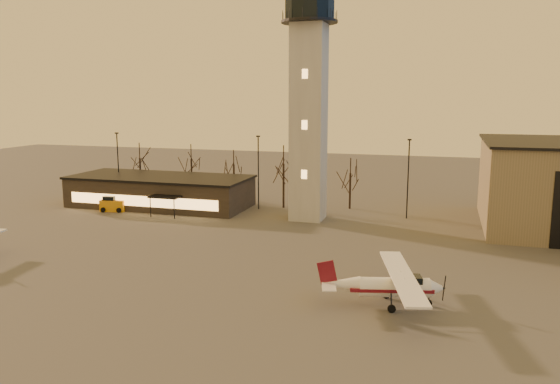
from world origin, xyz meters
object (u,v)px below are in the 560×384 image
object	(u,v)px
cessna_front	(396,290)
service_cart	(113,205)
terminal	(160,191)
control_tower	(309,88)

from	to	relation	value
cessna_front	service_cart	xyz separation A→B (m)	(-39.80, 23.33, -0.38)
terminal	cessna_front	size ratio (longest dim) A/B	2.04
service_cart	control_tower	bearing A→B (deg)	-3.78
control_tower	cessna_front	bearing A→B (deg)	-63.12
terminal	service_cart	world-z (taller)	terminal
control_tower	cessna_front	distance (m)	33.18
control_tower	terminal	distance (m)	26.24
cessna_front	service_cart	bearing A→B (deg)	135.64
terminal	cessna_front	distance (m)	45.30
control_tower	service_cart	bearing A→B (deg)	-173.51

